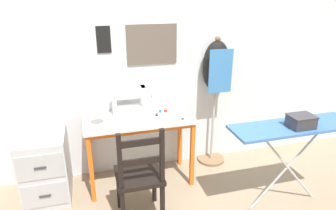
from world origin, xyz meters
The scene contains 14 objects.
ground_plane centered at (0.00, 0.00, 0.00)m, with size 14.00×14.00×0.00m, color gray.
wall_back centered at (0.00, 0.56, 1.28)m, with size 10.00×0.07×2.55m.
sewing_table centered at (0.00, 0.24, 0.64)m, with size 1.09×0.50×0.74m.
sewing_machine centered at (-0.03, 0.37, 0.87)m, with size 0.40×0.16×0.31m.
fabric_bowl centered at (-0.41, 0.17, 0.76)m, with size 0.16×0.16×0.05m.
scissors centered at (0.43, 0.09, 0.74)m, with size 0.09×0.11×0.01m.
thread_spool_near_machine centered at (0.19, 0.25, 0.75)m, with size 0.03×0.03×0.03m.
thread_spool_mid_table centered at (0.24, 0.33, 0.76)m, with size 0.04×0.04×0.04m.
thread_spool_far_edge centered at (0.30, 0.33, 0.76)m, with size 0.04×0.04×0.04m.
wooden_chair centered at (-0.10, -0.31, 0.43)m, with size 0.40×0.38×0.92m.
filing_cabinet centered at (-0.93, 0.26, 0.34)m, with size 0.43×0.57×0.67m.
dress_form centered at (0.90, 0.44, 1.07)m, with size 0.32×0.32×1.49m.
ironing_board centered at (1.26, -0.47, 0.78)m, with size 1.16×0.34×0.84m.
storage_box centered at (1.28, -0.52, 0.88)m, with size 0.22×0.17×0.11m.
Camera 1 is at (-0.45, -2.48, 1.93)m, focal length 32.00 mm.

